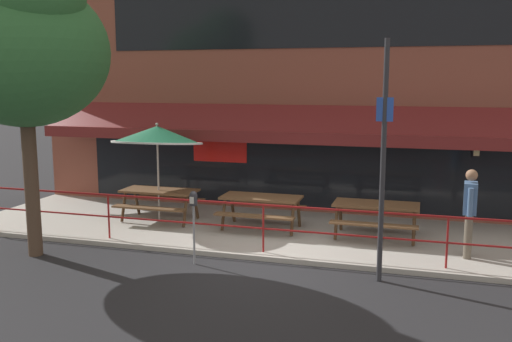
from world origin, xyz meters
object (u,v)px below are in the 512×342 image
Objects in this scene: picnic_table_left at (160,196)px; pedestrian_walking at (470,208)px; street_tree_curbside at (24,43)px; patio_umbrella_left at (157,135)px; street_sign_pole at (383,160)px; picnic_table_centre at (261,203)px; parking_meter_near at (193,205)px; picnic_table_right at (376,211)px.

pedestrian_walking is (6.94, -0.89, 0.35)m from picnic_table_left.
patio_umbrella_left is at bearing 67.08° from street_tree_curbside.
street_sign_pole is (5.40, -2.45, 1.43)m from picnic_table_left.
picnic_table_centre is 1.27× the size of parking_meter_near.
street_sign_pole is at bearing -40.32° from picnic_table_centre.
picnic_table_right is at bearing 96.51° from street_sign_pole.
picnic_table_centre is at bearing 169.07° from pedestrian_walking.
picnic_table_centre is (2.56, -0.05, 0.00)m from picnic_table_left.
street_sign_pole reaches higher than picnic_table_right.
patio_umbrella_left reaches higher than picnic_table_right.
picnic_table_left is 0.31× the size of street_tree_curbside.
pedestrian_walking reaches higher than parking_meter_near.
street_sign_pole is 0.70× the size of street_tree_curbside.
street_sign_pole is (2.83, -2.41, 1.43)m from picnic_table_centre.
picnic_table_centre is 0.75× the size of patio_umbrella_left.
picnic_table_centre is 0.43× the size of street_sign_pole.
pedestrian_walking is at bearing -24.66° from picnic_table_right.
patio_umbrella_left is 1.69× the size of parking_meter_near.
pedestrian_walking reaches higher than picnic_table_left.
street_sign_pole reaches higher than pedestrian_walking.
patio_umbrella_left reaches higher than pedestrian_walking.
street_tree_curbside is at bearing -112.92° from patio_umbrella_left.
patio_umbrella_left reaches higher than picnic_table_centre.
street_tree_curbside is (-1.23, -2.97, 3.45)m from picnic_table_left.
parking_meter_near is at bearing -52.34° from picnic_table_left.
patio_umbrella_left is at bearing -90.00° from picnic_table_left.
street_tree_curbside is at bearing -112.60° from picnic_table_left.
picnic_table_right is 1.27× the size of parking_meter_near.
street_sign_pole reaches higher than parking_meter_near.
picnic_table_left and picnic_table_right have the same top height.
street_sign_pole is at bearing -134.60° from pedestrian_walking.
parking_meter_near is at bearing -142.24° from picnic_table_right.
picnic_table_left is 5.12m from picnic_table_right.
picnic_table_left is 1.05× the size of pedestrian_walking.
street_tree_curbside is (-3.80, -2.92, 3.45)m from picnic_table_centre.
picnic_table_centre is at bearing 139.68° from street_sign_pole.
picnic_table_centre is 4.47m from pedestrian_walking.
patio_umbrella_left is (-2.56, 0.00, 1.47)m from picnic_table_centre.
pedestrian_walking is 5.25m from parking_meter_near.
street_tree_curbside reaches higher than parking_meter_near.
patio_umbrella_left is 0.41× the size of street_tree_curbside.
picnic_table_right is 2.80m from street_sign_pole.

